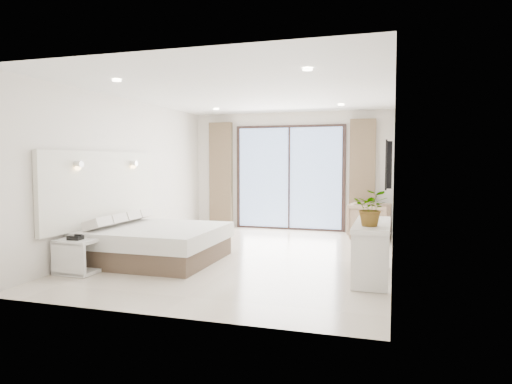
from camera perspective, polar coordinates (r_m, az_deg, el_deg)
ground at (r=7.75m, az=-0.85°, el=-7.98°), size 6.20×6.20×0.00m
room_shell at (r=8.26m, az=-0.82°, el=3.82°), size 4.62×6.22×2.72m
bed at (r=7.50m, az=-12.49°, el=-6.22°), size 1.96×1.87×0.69m
nightstand at (r=7.00m, az=-21.39°, el=-7.49°), size 0.55×0.45×0.49m
phone at (r=6.89m, az=-21.65°, el=-5.32°), size 0.19×0.15×0.06m
console_desk at (r=6.38m, az=14.31°, el=-5.62°), size 0.46×1.48×0.77m
plant at (r=5.97m, az=14.23°, el=-2.43°), size 0.45×0.49×0.36m
armchair at (r=9.71m, az=14.04°, el=-3.27°), size 0.82×0.86×0.80m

